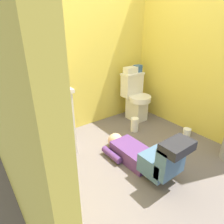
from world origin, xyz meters
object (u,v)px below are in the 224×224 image
Objects in this scene: faucet at (33,81)px; soap_dispenser at (15,83)px; tissue_box at (131,70)px; bottle_blue at (24,81)px; toiletry_bag at (138,69)px; bottle_amber at (33,81)px; bottle_pink at (45,81)px; vanity_cabinet at (44,122)px; toilet_paper_roll at (187,132)px; person_plumber at (145,155)px; bottle_clear at (39,79)px; toilet at (135,97)px; paper_towel_roll at (135,125)px.

faucet is 0.19m from soap_dispenser.
faucet is 0.45× the size of tissue_box.
bottle_blue is (0.09, -0.02, 0.01)m from soap_dispenser.
bottle_amber is at bearing -176.93° from toiletry_bag.
bottle_pink is (0.11, -0.07, 0.00)m from faucet.
tissue_box is 1.33× the size of soap_dispenser.
vanity_cabinet is 1.67m from toiletry_bag.
bottle_pink reaches higher than toilet_paper_roll.
person_plumber is 6.40× the size of bottle_clear.
bottle_pink is (0.14, 0.01, -0.02)m from bottle_amber.
soap_dispenser is (-1.66, -0.03, 0.09)m from tissue_box.
bottle_pink is (-0.62, 1.00, 0.70)m from person_plumber.
vanity_cabinet is 0.77× the size of person_plumber.
toilet is 6.96× the size of bottle_pink.
bottle_amber is (0.08, -0.04, -0.01)m from bottle_blue.
bottle_blue reaches higher than toiletry_bag.
bottle_pink is at bearing 32.42° from vanity_cabinet.
tissue_box is 1.58m from bottle_blue.
vanity_cabinet is at bearing -125.96° from bottle_clear.
toilet_paper_roll is at bearing -25.69° from soap_dispenser.
paper_towel_roll is (-0.40, -0.41, -0.70)m from toiletry_bag.
vanity_cabinet is at bearing -67.47° from bottle_amber.
toiletry_bag is at bearing 3.07° from bottle_amber.
toilet reaches higher than person_plumber.
soap_dispenser is 0.24m from bottle_clear.
soap_dispenser reaches higher than tissue_box.
toilet is at bearing 46.80° from paper_towel_roll.
toilet is at bearing -1.61° from bottle_blue.
tissue_box is at bearing 105.08° from toilet_paper_roll.
person_plumber is 1.51m from bottle_blue.
soap_dispenser is at bearing 177.95° from toilet.
bottle_blue reaches higher than toilet_paper_roll.
bottle_pink is (0.22, -0.03, -0.02)m from bottle_blue.
bottle_amber is 0.14m from bottle_pink.
toilet is at bearing 103.79° from toilet_paper_roll.
bottle_blue is 2.21m from toilet_paper_roll.
person_plumber is 1.57m from soap_dispenser.
bottle_amber is at bearing -28.77° from bottle_blue.
toiletry_bag reaches higher than person_plumber.
bottle_amber is (0.16, -0.06, 0.00)m from soap_dispenser.
person_plumber is 1.45m from tissue_box.
bottle_clear is (-1.57, -0.09, 0.10)m from toiletry_bag.
tissue_box is at bearing 3.37° from bottle_amber.
toilet is 1.28m from person_plumber.
vanity_cabinet is 4.94× the size of soap_dispenser.
vanity_cabinet is at bearing 155.10° from toilet_paper_roll.
bottle_amber is 1.50m from paper_towel_roll.
toiletry_bag is at bearing 0.94° from soap_dispenser.
bottle_amber is at bearing -178.16° from bottle_clear.
soap_dispenser is 0.80× the size of paper_towel_roll.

